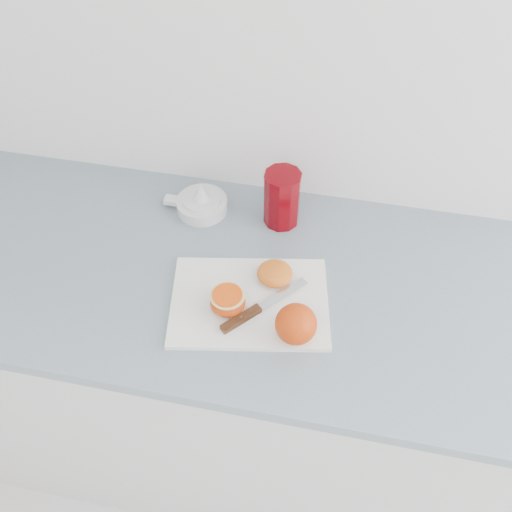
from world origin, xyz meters
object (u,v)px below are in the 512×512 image
object	(u,v)px
counter	(235,373)
cutting_board	(250,302)
red_tumbler	(282,200)
half_orange	(228,301)
citrus_juicer	(201,203)

from	to	relation	value
counter	cutting_board	size ratio (longest dim) A/B	7.15
counter	cutting_board	bearing A→B (deg)	-50.15
red_tumbler	counter	bearing A→B (deg)	-114.54
half_orange	counter	bearing A→B (deg)	102.70
half_orange	citrus_juicer	world-z (taller)	citrus_juicer
cutting_board	half_orange	xyz separation A→B (m)	(-0.04, -0.03, 0.03)
half_orange	citrus_juicer	xyz separation A→B (m)	(-0.14, 0.29, -0.01)
counter	citrus_juicer	bearing A→B (deg)	121.55
counter	citrus_juicer	xyz separation A→B (m)	(-0.11, 0.19, 0.47)
cutting_board	red_tumbler	world-z (taller)	red_tumbler
counter	red_tumbler	size ratio (longest dim) A/B	16.58
red_tumbler	cutting_board	bearing A→B (deg)	-94.70
half_orange	red_tumbler	size ratio (longest dim) A/B	0.52
cutting_board	red_tumbler	bearing A→B (deg)	85.30
cutting_board	red_tumbler	xyz separation A→B (m)	(0.02, 0.27, 0.06)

